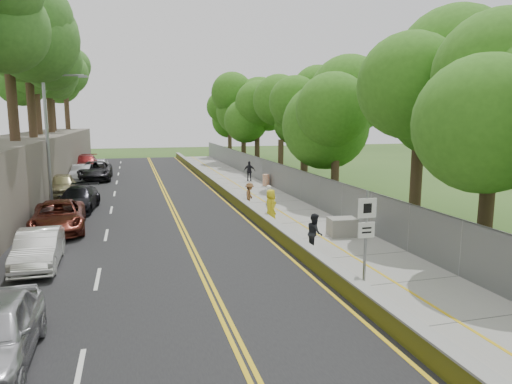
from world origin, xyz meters
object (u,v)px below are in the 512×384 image
car_2 (58,217)px  painter_0 (271,207)px  person_far (249,171)px  construction_barrel (266,180)px  car_1 (39,249)px  signpost (366,228)px  concrete_block (342,227)px  streetlight (51,130)px

car_2 → painter_0: size_ratio=2.88×
car_2 → person_far: (13.13, 14.54, 0.14)m
construction_barrel → car_1: 21.71m
painter_0 → signpost: bearing=-179.0°
person_far → car_2: bearing=66.2°
concrete_block → painter_0: painter_0 is taller
car_1 → painter_0: 10.90m
car_1 → person_far: size_ratio=2.40×
person_far → construction_barrel: bearing=118.6°
construction_barrel → concrete_block: 15.88m
car_1 → person_far: person_far is taller
construction_barrel → streetlight: bearing=-161.9°
painter_0 → person_far: (2.99, 15.80, -0.04)m
signpost → car_1: size_ratio=0.77×
concrete_block → construction_barrel: bearing=86.0°
car_2 → concrete_block: bearing=-23.7°
painter_0 → construction_barrel: bearing=-16.4°
construction_barrel → car_2: (-13.69, -11.48, 0.25)m
streetlight → person_far: streetlight is taller
concrete_block → car_2: bearing=160.9°
car_2 → construction_barrel: bearing=35.4°
construction_barrel → car_1: size_ratio=0.22×
painter_0 → person_far: painter_0 is taller
signpost → person_far: size_ratio=1.85×
construction_barrel → person_far: size_ratio=0.54×
construction_barrel → car_1: (-13.61, -16.92, 0.20)m
streetlight → signpost: size_ratio=2.58×
concrete_block → car_1: (-12.51, -1.08, 0.24)m
car_1 → painter_0: size_ratio=2.28×
signpost → person_far: (2.69, 24.92, -1.07)m
streetlight → construction_barrel: 16.08m
car_2 → painter_0: (10.14, -1.26, 0.19)m
car_2 → painter_0: bearing=-11.6°
signpost → construction_barrel: signpost is taller
car_1 → car_2: size_ratio=0.79×
streetlight → construction_barrel: bearing=18.1°
streetlight → car_1: bearing=-84.5°
construction_barrel → car_2: size_ratio=0.18×
streetlight → car_2: size_ratio=1.57×
streetlight → construction_barrel: size_ratio=8.84×
construction_barrel → person_far: person_far is taller
car_2 → person_far: size_ratio=3.04×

